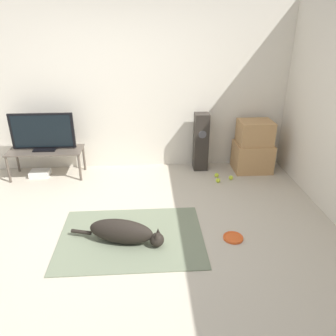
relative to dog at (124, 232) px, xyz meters
The scene contains 14 objects.
ground_plane 0.17m from the dog, 162.77° to the left, with size 12.00×12.00×0.00m, color #BCB29E.
wall_back 2.41m from the dog, 92.27° to the left, with size 8.00×0.06×2.55m.
area_rug 0.18m from the dog, 48.93° to the left, with size 1.60×1.16×0.01m.
dog is the anchor object (origin of this frame).
frisbee 1.21m from the dog, ahead, with size 0.22×0.22×0.03m.
cardboard_box_lower 2.65m from the dog, 42.47° to the left, with size 0.58×0.46×0.46m.
cardboard_box_upper 2.69m from the dog, 42.44° to the left, with size 0.51×0.41×0.36m.
floor_speaker 2.23m from the dog, 59.18° to the left, with size 0.22×0.23×0.92m.
tv_stand 2.19m from the dog, 125.34° to the left, with size 1.10×0.45×0.43m.
tv 2.25m from the dog, 125.29° to the left, with size 0.93×0.20×0.56m.
tennis_ball_by_boxes 2.05m from the dog, 49.22° to the left, with size 0.07×0.07×0.07m.
tennis_ball_near_speaker 2.12m from the dog, 43.30° to the left, with size 0.07×0.07×0.07m.
tennis_ball_loose_on_carpet 1.91m from the dog, 46.02° to the left, with size 0.07×0.07×0.07m.
game_console 2.27m from the dog, 128.23° to the left, with size 0.29×0.22×0.09m.
Camera 1 is at (0.37, -2.97, 2.22)m, focal length 35.00 mm.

